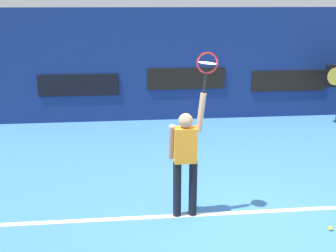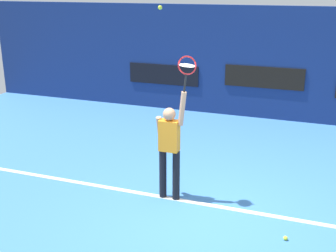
% 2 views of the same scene
% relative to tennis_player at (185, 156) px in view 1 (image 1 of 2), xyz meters
% --- Properties ---
extents(ground_plane, '(18.00, 18.00, 0.00)m').
position_rel_tennis_player_xyz_m(ground_plane, '(0.81, -0.40, -1.01)').
color(ground_plane, '#3870B2').
extents(back_wall, '(18.00, 0.20, 3.13)m').
position_rel_tennis_player_xyz_m(back_wall, '(0.81, 5.60, 0.55)').
color(back_wall, navy).
rests_on(back_wall, ground_plane).
extents(sponsor_banner_center, '(2.20, 0.03, 0.60)m').
position_rel_tennis_player_xyz_m(sponsor_banner_center, '(0.81, 5.48, 0.18)').
color(sponsor_banner_center, black).
extents(sponsor_banner_portside, '(2.20, 0.03, 0.60)m').
position_rel_tennis_player_xyz_m(sponsor_banner_portside, '(-2.19, 5.48, 0.05)').
color(sponsor_banner_portside, black).
extents(sponsor_banner_starboard, '(2.20, 0.03, 0.60)m').
position_rel_tennis_player_xyz_m(sponsor_banner_starboard, '(3.81, 5.48, 0.06)').
color(sponsor_banner_starboard, black).
extents(court_baseline, '(10.00, 0.10, 0.01)m').
position_rel_tennis_player_xyz_m(court_baseline, '(0.81, -0.03, -1.01)').
color(court_baseline, white).
rests_on(court_baseline, ground_plane).
extents(tennis_player, '(0.55, 0.31, 1.99)m').
position_rel_tennis_player_xyz_m(tennis_player, '(0.00, 0.00, 0.00)').
color(tennis_player, black).
rests_on(tennis_player, ground_plane).
extents(tennis_racket, '(0.34, 0.27, 0.62)m').
position_rel_tennis_player_xyz_m(tennis_racket, '(0.30, -0.00, 1.38)').
color(tennis_racket, black).
extents(spare_ball, '(0.07, 0.07, 0.07)m').
position_rel_tennis_player_xyz_m(spare_ball, '(2.10, -0.67, -0.98)').
color(spare_ball, '#CCE033').
rests_on(spare_ball, ground_plane).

